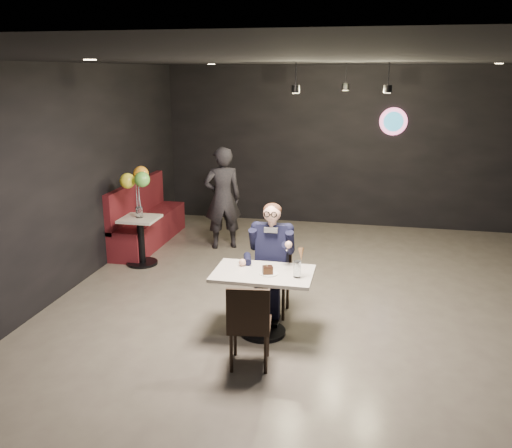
% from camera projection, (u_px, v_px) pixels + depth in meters
% --- Properties ---
extents(floor, '(9.00, 9.00, 0.00)m').
position_uv_depth(floor, '(324.00, 325.00, 6.39)').
color(floor, '#6B6459').
rests_on(floor, ground).
extents(wall_sign, '(0.50, 0.06, 0.50)m').
position_uv_depth(wall_sign, '(393.00, 121.00, 9.89)').
color(wall_sign, pink).
rests_on(wall_sign, floor).
extents(pendant_lights, '(1.40, 1.20, 0.36)m').
position_uv_depth(pendant_lights, '(344.00, 72.00, 7.48)').
color(pendant_lights, black).
rests_on(pendant_lights, floor).
extents(main_table, '(1.10, 0.70, 0.75)m').
position_uv_depth(main_table, '(263.00, 303.00, 6.10)').
color(main_table, silver).
rests_on(main_table, floor).
extents(chair_far, '(0.42, 0.46, 0.92)m').
position_uv_depth(chair_far, '(272.00, 278.00, 6.59)').
color(chair_far, black).
rests_on(chair_far, floor).
extents(chair_near, '(0.48, 0.51, 0.92)m').
position_uv_depth(chair_near, '(250.00, 323.00, 5.43)').
color(chair_near, black).
rests_on(chair_near, floor).
extents(seated_man, '(0.60, 0.80, 1.44)m').
position_uv_depth(seated_man, '(272.00, 258.00, 6.52)').
color(seated_man, black).
rests_on(seated_man, floor).
extents(dessert_plate, '(0.20, 0.20, 0.01)m').
position_uv_depth(dessert_plate, '(269.00, 274.00, 5.93)').
color(dessert_plate, white).
rests_on(dessert_plate, main_table).
extents(cake_slice, '(0.13, 0.12, 0.08)m').
position_uv_depth(cake_slice, '(268.00, 270.00, 5.90)').
color(cake_slice, black).
rests_on(cake_slice, dessert_plate).
extents(mint_leaf, '(0.06, 0.04, 0.01)m').
position_uv_depth(mint_leaf, '(269.00, 267.00, 5.88)').
color(mint_leaf, '#358E2E').
rests_on(mint_leaf, cake_slice).
extents(sundae_glass, '(0.08, 0.08, 0.18)m').
position_uv_depth(sundae_glass, '(297.00, 269.00, 5.82)').
color(sundae_glass, silver).
rests_on(sundae_glass, main_table).
extents(wafer_cone, '(0.08, 0.08, 0.14)m').
position_uv_depth(wafer_cone, '(301.00, 254.00, 5.82)').
color(wafer_cone, tan).
rests_on(wafer_cone, sundae_glass).
extents(booth_bench, '(0.54, 2.17, 1.09)m').
position_uv_depth(booth_bench, '(148.00, 213.00, 9.27)').
color(booth_bench, '#4E101D').
rests_on(booth_bench, floor).
extents(side_table, '(0.54, 0.54, 0.68)m').
position_uv_depth(side_table, '(141.00, 243.00, 8.32)').
color(side_table, silver).
rests_on(side_table, floor).
extents(balloon_vase, '(0.11, 0.11, 0.16)m').
position_uv_depth(balloon_vase, '(139.00, 212.00, 8.19)').
color(balloon_vase, silver).
rests_on(balloon_vase, side_table).
extents(balloon_bunch, '(0.42, 0.42, 0.69)m').
position_uv_depth(balloon_bunch, '(138.00, 185.00, 8.07)').
color(balloon_bunch, '#FFF735').
rests_on(balloon_bunch, balloon_vase).
extents(passerby, '(0.74, 0.64, 1.71)m').
position_uv_depth(passerby, '(223.00, 198.00, 8.98)').
color(passerby, black).
rests_on(passerby, floor).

